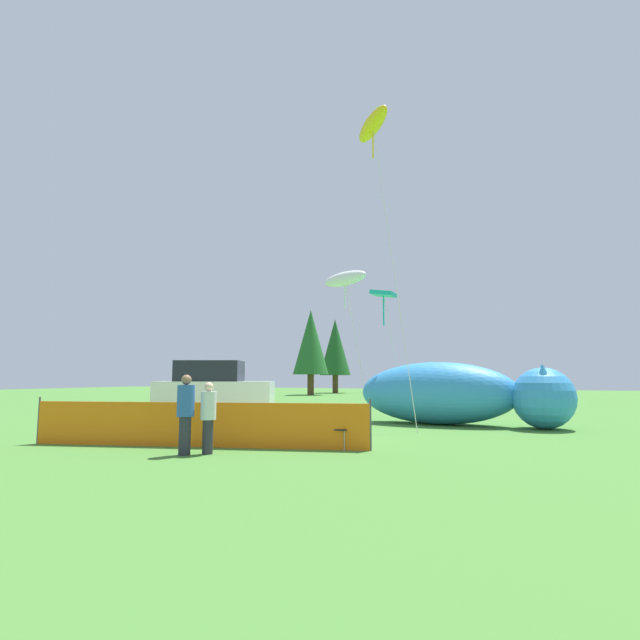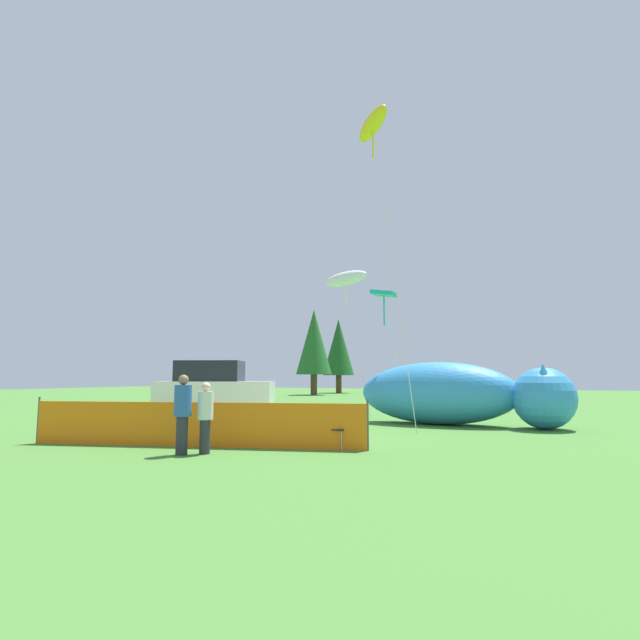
{
  "view_description": "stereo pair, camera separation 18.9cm",
  "coord_description": "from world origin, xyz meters",
  "px_view_note": "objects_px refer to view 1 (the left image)",
  "views": [
    {
      "loc": [
        6.31,
        -13.32,
        1.72
      ],
      "look_at": [
        -0.47,
        3.86,
        3.84
      ],
      "focal_mm": 28.0,
      "sensor_mm": 36.0,
      "label": 1
    },
    {
      "loc": [
        6.49,
        -13.25,
        1.72
      ],
      "look_at": [
        -0.47,
        3.86,
        3.84
      ],
      "focal_mm": 28.0,
      "sensor_mm": 36.0,
      "label": 2
    }
  ],
  "objects_px": {
    "inflatable_cat": "(456,396)",
    "spectator_in_white_shirt": "(186,411)",
    "parked_car": "(214,393)",
    "spectator_in_yellow_shirt": "(208,415)",
    "kite_white_ghost": "(345,279)",
    "kite_yellow_hero": "(373,126)",
    "kite_teal_diamond": "(384,296)",
    "folding_chair": "(335,425)"
  },
  "relations": [
    {
      "from": "folding_chair",
      "to": "spectator_in_yellow_shirt",
      "type": "height_order",
      "value": "spectator_in_yellow_shirt"
    },
    {
      "from": "folding_chair",
      "to": "inflatable_cat",
      "type": "relative_size",
      "value": 0.13
    },
    {
      "from": "spectator_in_yellow_shirt",
      "to": "spectator_in_white_shirt",
      "type": "bearing_deg",
      "value": -142.48
    },
    {
      "from": "inflatable_cat",
      "to": "spectator_in_yellow_shirt",
      "type": "xyz_separation_m",
      "value": [
        -4.46,
        -9.0,
        -0.17
      ]
    },
    {
      "from": "parked_car",
      "to": "spectator_in_yellow_shirt",
      "type": "distance_m",
      "value": 7.52
    },
    {
      "from": "kite_yellow_hero",
      "to": "kite_white_ghost",
      "type": "relative_size",
      "value": 1.83
    },
    {
      "from": "spectator_in_white_shirt",
      "to": "kite_white_ghost",
      "type": "relative_size",
      "value": 0.28
    },
    {
      "from": "kite_yellow_hero",
      "to": "kite_teal_diamond",
      "type": "bearing_deg",
      "value": 97.41
    },
    {
      "from": "parked_car",
      "to": "kite_teal_diamond",
      "type": "xyz_separation_m",
      "value": [
        5.68,
        3.47,
        3.87
      ]
    },
    {
      "from": "kite_white_ghost",
      "to": "kite_yellow_hero",
      "type": "bearing_deg",
      "value": -54.83
    },
    {
      "from": "kite_teal_diamond",
      "to": "kite_yellow_hero",
      "type": "xyz_separation_m",
      "value": [
        0.33,
        -2.55,
        5.95
      ]
    },
    {
      "from": "parked_car",
      "to": "spectator_in_yellow_shirt",
      "type": "bearing_deg",
      "value": -78.09
    },
    {
      "from": "parked_car",
      "to": "folding_chair",
      "type": "height_order",
      "value": "parked_car"
    },
    {
      "from": "inflatable_cat",
      "to": "spectator_in_white_shirt",
      "type": "bearing_deg",
      "value": -110.34
    },
    {
      "from": "folding_chair",
      "to": "spectator_in_yellow_shirt",
      "type": "relative_size",
      "value": 0.61
    },
    {
      "from": "parked_car",
      "to": "folding_chair",
      "type": "distance_m",
      "value": 7.81
    },
    {
      "from": "parked_car",
      "to": "inflatable_cat",
      "type": "relative_size",
      "value": 0.6
    },
    {
      "from": "parked_car",
      "to": "kite_teal_diamond",
      "type": "relative_size",
      "value": 0.89
    },
    {
      "from": "folding_chair",
      "to": "kite_teal_diamond",
      "type": "distance_m",
      "value": 9.09
    },
    {
      "from": "folding_chair",
      "to": "kite_white_ghost",
      "type": "xyz_separation_m",
      "value": [
        -2.57,
        8.43,
        5.35
      ]
    },
    {
      "from": "kite_white_ghost",
      "to": "spectator_in_yellow_shirt",
      "type": "bearing_deg",
      "value": -88.87
    },
    {
      "from": "inflatable_cat",
      "to": "parked_car",
      "type": "bearing_deg",
      "value": -155.37
    },
    {
      "from": "inflatable_cat",
      "to": "spectator_in_white_shirt",
      "type": "distance_m",
      "value": 10.5
    },
    {
      "from": "parked_car",
      "to": "kite_white_ghost",
      "type": "height_order",
      "value": "kite_white_ghost"
    },
    {
      "from": "spectator_in_yellow_shirt",
      "to": "kite_teal_diamond",
      "type": "xyz_separation_m",
      "value": [
        1.63,
        9.8,
        4.13
      ]
    },
    {
      "from": "parked_car",
      "to": "spectator_in_yellow_shirt",
      "type": "relative_size",
      "value": 2.89
    },
    {
      "from": "spectator_in_white_shirt",
      "to": "parked_car",
      "type": "bearing_deg",
      "value": 118.8
    },
    {
      "from": "parked_car",
      "to": "inflatable_cat",
      "type": "xyz_separation_m",
      "value": [
        8.5,
        2.67,
        -0.08
      ]
    },
    {
      "from": "inflatable_cat",
      "to": "kite_teal_diamond",
      "type": "distance_m",
      "value": 4.93
    },
    {
      "from": "kite_yellow_hero",
      "to": "kite_white_ghost",
      "type": "xyz_separation_m",
      "value": [
        -2.17,
        3.08,
        -5.04
      ]
    },
    {
      "from": "spectator_in_yellow_shirt",
      "to": "kite_teal_diamond",
      "type": "height_order",
      "value": "kite_teal_diamond"
    },
    {
      "from": "spectator_in_white_shirt",
      "to": "inflatable_cat",
      "type": "bearing_deg",
      "value": 62.47
    },
    {
      "from": "parked_car",
      "to": "folding_chair",
      "type": "xyz_separation_m",
      "value": [
        6.41,
        -4.43,
        -0.56
      ]
    },
    {
      "from": "parked_car",
      "to": "kite_teal_diamond",
      "type": "height_order",
      "value": "kite_teal_diamond"
    },
    {
      "from": "parked_car",
      "to": "kite_white_ghost",
      "type": "relative_size",
      "value": 0.74
    },
    {
      "from": "inflatable_cat",
      "to": "spectator_in_white_shirt",
      "type": "xyz_separation_m",
      "value": [
        -4.85,
        -9.31,
        -0.08
      ]
    },
    {
      "from": "kite_yellow_hero",
      "to": "spectator_in_white_shirt",
      "type": "bearing_deg",
      "value": -107.34
    },
    {
      "from": "spectator_in_yellow_shirt",
      "to": "kite_yellow_hero",
      "type": "distance_m",
      "value": 12.57
    },
    {
      "from": "spectator_in_white_shirt",
      "to": "kite_teal_diamond",
      "type": "distance_m",
      "value": 11.07
    },
    {
      "from": "spectator_in_yellow_shirt",
      "to": "kite_white_ghost",
      "type": "relative_size",
      "value": 0.26
    },
    {
      "from": "inflatable_cat",
      "to": "kite_teal_diamond",
      "type": "bearing_deg",
      "value": 171.41
    },
    {
      "from": "inflatable_cat",
      "to": "kite_white_ghost",
      "type": "xyz_separation_m",
      "value": [
        -4.66,
        1.33,
        4.87
      ]
    }
  ]
}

